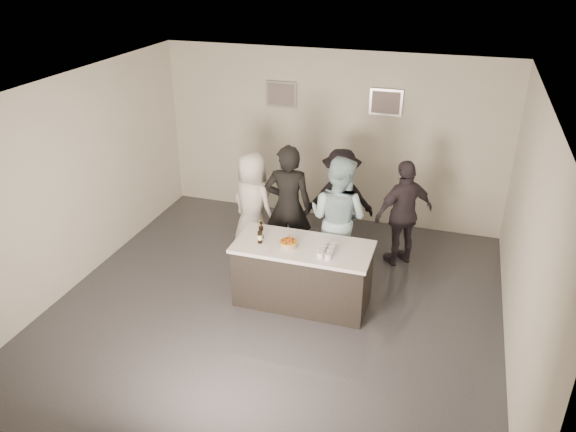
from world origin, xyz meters
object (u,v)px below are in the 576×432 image
object	(u,v)px
person_main_blue	(338,218)
person_guest_right	(404,213)
beer_bottle_a	(261,229)
person_guest_back	(340,198)
beer_bottle_b	(260,234)
bar_counter	(303,274)
person_main_black	(288,207)
person_guest_left	(252,204)
cake	(288,244)

from	to	relation	value
person_main_blue	person_guest_right	bearing A→B (deg)	-126.01
beer_bottle_a	person_guest_back	bearing A→B (deg)	68.23
beer_bottle_b	person_guest_right	size ratio (longest dim) A/B	0.15
beer_bottle_b	person_main_blue	distance (m)	1.29
bar_counter	beer_bottle_a	size ratio (longest dim) A/B	7.15
bar_counter	person_main_black	world-z (taller)	person_main_black
person_guest_left	beer_bottle_b	bearing A→B (deg)	139.10
beer_bottle_a	person_guest_left	world-z (taller)	person_guest_left
person_guest_right	person_main_blue	bearing A→B (deg)	-3.41
person_main_black	bar_counter	bearing A→B (deg)	107.65
person_guest_left	person_guest_back	size ratio (longest dim) A/B	1.01
beer_bottle_a	person_main_black	world-z (taller)	person_main_black
person_guest_right	beer_bottle_b	bearing A→B (deg)	2.52
beer_bottle_a	person_guest_back	size ratio (longest dim) A/B	0.16
person_main_black	person_guest_back	size ratio (longest dim) A/B	1.17
bar_counter	person_main_blue	distance (m)	1.03
person_guest_left	person_guest_right	xyz separation A→B (m)	(2.32, 0.37, 0.01)
bar_counter	beer_bottle_a	world-z (taller)	beer_bottle_a
person_main_black	person_guest_left	xyz separation A→B (m)	(-0.65, 0.19, -0.13)
beer_bottle_b	person_guest_right	distance (m)	2.38
person_main_black	beer_bottle_a	bearing A→B (deg)	73.70
person_main_blue	person_main_black	bearing A→B (deg)	9.23
person_main_black	person_guest_right	distance (m)	1.77
beer_bottle_a	person_main_black	distance (m)	0.93
person_guest_right	person_guest_back	distance (m)	1.09
cake	person_main_black	bearing A→B (deg)	107.66
person_guest_right	beer_bottle_a	bearing A→B (deg)	-0.49
person_main_blue	person_guest_back	xyz separation A→B (m)	(-0.18, 0.96, -0.12)
cake	person_guest_back	xyz separation A→B (m)	(0.28, 1.90, -0.11)
beer_bottle_b	person_guest_back	bearing A→B (deg)	70.48
person_guest_left	person_guest_back	distance (m)	1.43
person_main_black	person_guest_right	xyz separation A→B (m)	(1.67, 0.56, -0.13)
cake	person_guest_left	xyz separation A→B (m)	(-0.98, 1.23, -0.10)
person_main_black	person_main_blue	xyz separation A→B (m)	(0.79, -0.11, -0.03)
person_guest_left	person_guest_back	xyz separation A→B (m)	(1.27, 0.67, -0.01)
beer_bottle_a	beer_bottle_b	size ratio (longest dim) A/B	1.00
person_main_blue	person_guest_back	size ratio (longest dim) A/B	1.14
beer_bottle_b	person_main_black	distance (m)	1.07
person_main_blue	person_guest_back	bearing A→B (deg)	-62.74
bar_counter	person_guest_right	bearing A→B (deg)	52.63
beer_bottle_b	person_main_blue	xyz separation A→B (m)	(0.86, 0.96, -0.08)
beer_bottle_b	bar_counter	bearing A→B (deg)	10.37
beer_bottle_a	person_main_black	bearing A→B (deg)	84.18
person_guest_right	person_guest_left	bearing A→B (deg)	-31.43
bar_counter	person_main_black	bearing A→B (deg)	118.13
beer_bottle_b	person_guest_left	xyz separation A→B (m)	(-0.59, 1.25, -0.19)
person_main_blue	person_guest_left	xyz separation A→B (m)	(-1.44, 0.29, -0.11)
cake	person_main_blue	distance (m)	1.05
person_main_black	person_guest_left	size ratio (longest dim) A/B	1.16
bar_counter	cake	world-z (taller)	cake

